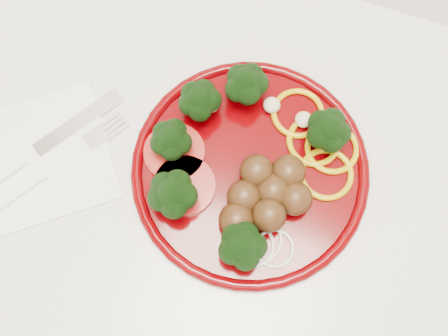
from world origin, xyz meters
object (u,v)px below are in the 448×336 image
(napkin, at_px, (44,158))
(knife, at_px, (20,162))
(fork, at_px, (30,183))
(plate, at_px, (246,167))

(napkin, xyz_separation_m, knife, (-0.02, -0.02, 0.01))
(knife, height_order, fork, knife)
(napkin, bearing_deg, knife, -145.47)
(napkin, bearing_deg, plate, 15.26)
(knife, bearing_deg, fork, -97.00)
(plate, bearing_deg, napkin, -164.74)
(plate, xyz_separation_m, fork, (-0.24, -0.10, -0.01))
(plate, distance_m, napkin, 0.25)
(napkin, distance_m, knife, 0.03)
(plate, relative_size, napkin, 1.81)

